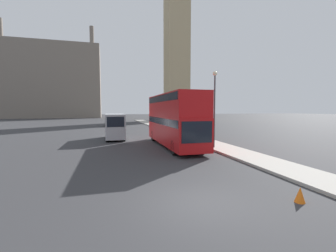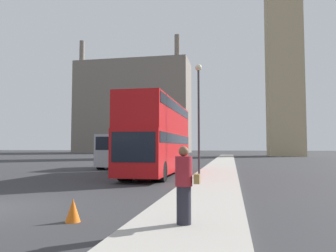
{
  "view_description": "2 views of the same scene",
  "coord_description": "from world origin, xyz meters",
  "px_view_note": "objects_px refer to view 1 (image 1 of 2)",
  "views": [
    {
      "loc": [
        -3.0,
        -7.01,
        3.27
      ],
      "look_at": [
        1.78,
        10.56,
        1.92
      ],
      "focal_mm": 24.0,
      "sensor_mm": 36.0,
      "label": 1
    },
    {
      "loc": [
        7.24,
        -8.16,
        1.79
      ],
      "look_at": [
        1.42,
        21.82,
        3.73
      ],
      "focal_mm": 35.0,
      "sensor_mm": 36.0,
      "label": 2
    }
  ],
  "objects_px": {
    "street_lamp": "(215,98)",
    "parked_sedan": "(110,123)",
    "white_van": "(115,126)",
    "red_double_decker_bus": "(174,118)"
  },
  "relations": [
    {
      "from": "street_lamp",
      "to": "parked_sedan",
      "type": "height_order",
      "value": "street_lamp"
    },
    {
      "from": "parked_sedan",
      "to": "street_lamp",
      "type": "bearing_deg",
      "value": -74.31
    },
    {
      "from": "white_van",
      "to": "street_lamp",
      "type": "xyz_separation_m",
      "value": [
        7.69,
        -8.34,
        2.7
      ]
    },
    {
      "from": "red_double_decker_bus",
      "to": "parked_sedan",
      "type": "distance_m",
      "value": 26.83
    },
    {
      "from": "red_double_decker_bus",
      "to": "street_lamp",
      "type": "height_order",
      "value": "street_lamp"
    },
    {
      "from": "street_lamp",
      "to": "parked_sedan",
      "type": "relative_size",
      "value": 1.41
    },
    {
      "from": "street_lamp",
      "to": "white_van",
      "type": "bearing_deg",
      "value": 132.7
    },
    {
      "from": "white_van",
      "to": "parked_sedan",
      "type": "relative_size",
      "value": 1.2
    },
    {
      "from": "parked_sedan",
      "to": "white_van",
      "type": "bearing_deg",
      "value": -89.09
    },
    {
      "from": "red_double_decker_bus",
      "to": "white_van",
      "type": "distance_m",
      "value": 7.86
    }
  ]
}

